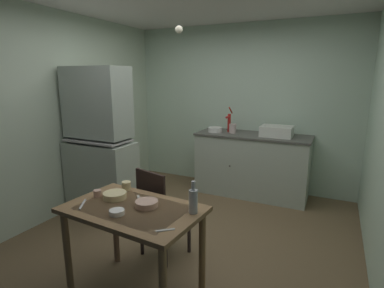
{
  "coord_description": "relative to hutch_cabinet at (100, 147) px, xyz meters",
  "views": [
    {
      "loc": [
        1.38,
        -2.74,
        1.78
      ],
      "look_at": [
        0.07,
        0.01,
        1.1
      ],
      "focal_mm": 28.2,
      "sensor_mm": 36.0,
      "label": 1
    }
  ],
  "objects": [
    {
      "name": "mug_tall",
      "position": [
        1.06,
        -0.83,
        -0.07
      ],
      "size": [
        0.08,
        0.08,
        0.07
      ],
      "primitive_type": "cylinder",
      "color": "beige",
      "rests_on": "dining_table"
    },
    {
      "name": "teacup_mint",
      "position": [
        0.94,
        -1.07,
        -0.08
      ],
      "size": [
        0.07,
        0.07,
        0.06
      ],
      "primitive_type": "cylinder",
      "color": "tan",
      "rests_on": "dining_table"
    },
    {
      "name": "counter_cabinet",
      "position": [
        1.62,
        1.47,
        -0.42
      ],
      "size": [
        1.68,
        0.64,
        0.94
      ],
      "color": "#A7B3A3",
      "rests_on": "ground"
    },
    {
      "name": "teaspoon_by_cup",
      "position": [
        1.28,
        -0.95,
        -0.11
      ],
      "size": [
        0.1,
        0.11,
        0.0
      ],
      "primitive_type": "cube",
      "rotation": [
        0.0,
        0.0,
        5.45
      ],
      "color": "beige",
      "rests_on": "dining_table"
    },
    {
      "name": "table_knife",
      "position": [
        0.95,
        -1.25,
        -0.11
      ],
      "size": [
        0.12,
        0.17,
        0.0
      ],
      "primitive_type": "cube",
      "rotation": [
        0.0,
        0.0,
        5.27
      ],
      "color": "silver",
      "rests_on": "dining_table"
    },
    {
      "name": "serving_bowl_wide",
      "position": [
        1.1,
        -1.04,
        -0.09
      ],
      "size": [
        0.19,
        0.19,
        0.05
      ],
      "primitive_type": "cylinder",
      "color": "beige",
      "rests_on": "dining_table"
    },
    {
      "name": "mixing_bowl_counter",
      "position": [
        1.04,
        1.42,
        0.09
      ],
      "size": [
        0.22,
        0.22,
        0.07
      ],
      "primitive_type": "cylinder",
      "color": "white",
      "rests_on": "counter_cabinet"
    },
    {
      "name": "hand_pump",
      "position": [
        1.23,
        1.52,
        0.22
      ],
      "size": [
        0.05,
        0.27,
        0.39
      ],
      "color": "#B21E19",
      "rests_on": "counter_cabinet"
    },
    {
      "name": "glass_bottle",
      "position": [
        1.81,
        -1.0,
        -0.01
      ],
      "size": [
        0.07,
        0.07,
        0.25
      ],
      "color": "#B7BCC1",
      "rests_on": "dining_table"
    },
    {
      "name": "chair_far_side",
      "position": [
        1.24,
        -0.56,
        -0.41
      ],
      "size": [
        0.49,
        0.49,
        0.92
      ],
      "color": "#2A211F",
      "rests_on": "ground"
    },
    {
      "name": "wall_back",
      "position": [
        1.32,
        1.84,
        0.4
      ],
      "size": [
        3.67,
        0.1,
        2.58
      ],
      "primitive_type": "cube",
      "color": "#B6CFB9",
      "rests_on": "ground"
    },
    {
      "name": "stoneware_crock",
      "position": [
        1.31,
        1.46,
        0.12
      ],
      "size": [
        0.11,
        0.11,
        0.14
      ],
      "primitive_type": "cylinder",
      "color": "beige",
      "rests_on": "counter_cabinet"
    },
    {
      "name": "teaspoon_near_bowl",
      "position": [
        1.76,
        -1.33,
        -0.11
      ],
      "size": [
        0.11,
        0.1,
        0.0
      ],
      "primitive_type": "cube",
      "rotation": [
        0.0,
        0.0,
        0.68
      ],
      "color": "beige",
      "rests_on": "dining_table"
    },
    {
      "name": "hutch_cabinet",
      "position": [
        0.0,
        0.0,
        0.0
      ],
      "size": [
        0.89,
        0.47,
        1.9
      ],
      "color": "#A7B3A3",
      "rests_on": "ground"
    },
    {
      "name": "ground_plane",
      "position": [
        1.32,
        -0.16,
        -0.89
      ],
      "size": [
        4.91,
        4.91,
        0.0
      ],
      "primitive_type": "plane",
      "color": "brown"
    },
    {
      "name": "sauce_dish",
      "position": [
        1.43,
        -1.06,
        -0.09
      ],
      "size": [
        0.18,
        0.18,
        0.05
      ],
      "primitive_type": "cylinder",
      "color": "tan",
      "rests_on": "dining_table"
    },
    {
      "name": "soup_bowl_small",
      "position": [
        1.31,
        -1.28,
        -0.09
      ],
      "size": [
        0.11,
        0.11,
        0.04
      ],
      "primitive_type": "cylinder",
      "color": "white",
      "rests_on": "dining_table"
    },
    {
      "name": "wall_left",
      "position": [
        -0.52,
        -0.16,
        0.4
      ],
      "size": [
        0.1,
        4.01,
        2.58
      ],
      "primitive_type": "cube",
      "color": "beige",
      "rests_on": "ground"
    },
    {
      "name": "dining_table",
      "position": [
        1.34,
        -1.12,
        -0.23
      ],
      "size": [
        1.12,
        0.74,
        0.78
      ],
      "color": "olive",
      "rests_on": "ground"
    },
    {
      "name": "pendant_bulb",
      "position": [
        1.14,
        0.06,
        1.37
      ],
      "size": [
        0.08,
        0.08,
        0.08
      ],
      "primitive_type": "sphere",
      "color": "#F9EFCC"
    },
    {
      "name": "sink_basin",
      "position": [
        1.96,
        1.47,
        0.13
      ],
      "size": [
        0.44,
        0.34,
        0.15
      ],
      "color": "silver",
      "rests_on": "counter_cabinet"
    }
  ]
}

